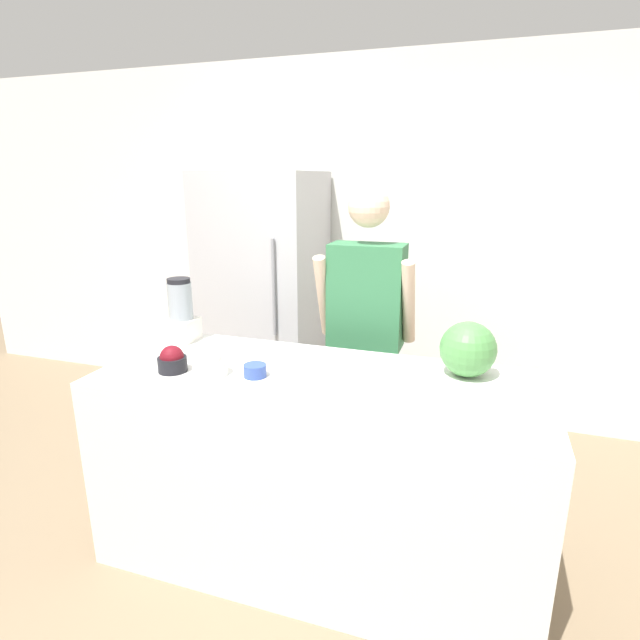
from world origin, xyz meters
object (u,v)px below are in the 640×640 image
(refrigerator, at_px, (265,299))
(bowl_cherries, at_px, (172,360))
(blender, at_px, (181,312))
(watermelon, at_px, (468,349))
(bowl_small_blue, at_px, (255,371))
(person, at_px, (365,335))
(bowl_cream, at_px, (210,365))

(refrigerator, height_order, bowl_cherries, refrigerator)
(refrigerator, bearing_deg, blender, -90.30)
(watermelon, height_order, bowl_small_blue, watermelon)
(person, height_order, bowl_cream, person)
(watermelon, distance_m, bowl_small_blue, 0.93)
(blender, bearing_deg, bowl_small_blue, -30.23)
(refrigerator, relative_size, watermelon, 7.50)
(refrigerator, relative_size, bowl_cherries, 13.88)
(bowl_cream, xyz_separation_m, blender, (-0.39, 0.38, 0.11))
(refrigerator, distance_m, bowl_cherries, 1.48)
(watermelon, height_order, blender, blender)
(person, xyz_separation_m, bowl_cherries, (-0.69, -0.89, 0.08))
(bowl_cream, height_order, blender, blender)
(watermelon, bearing_deg, person, 136.13)
(person, xyz_separation_m, blender, (-0.90, -0.48, 0.18))
(watermelon, relative_size, bowl_cream, 1.53)
(refrigerator, xyz_separation_m, bowl_cream, (0.38, -1.44, 0.06))
(refrigerator, relative_size, bowl_small_blue, 18.11)
(person, distance_m, bowl_cherries, 1.12)
(bowl_small_blue, distance_m, blender, 0.70)
(person, bearing_deg, refrigerator, 147.00)
(blender, bearing_deg, bowl_cream, -44.36)
(refrigerator, xyz_separation_m, person, (0.89, -0.58, -0.01))
(watermelon, relative_size, bowl_cherries, 1.85)
(bowl_cherries, distance_m, bowl_cream, 0.18)
(refrigerator, xyz_separation_m, bowl_cherries, (0.20, -1.46, 0.07))
(refrigerator, relative_size, blender, 5.33)
(person, relative_size, blender, 5.10)
(bowl_small_blue, height_order, blender, blender)
(refrigerator, bearing_deg, person, -33.00)
(bowl_cream, bearing_deg, bowl_cherries, -173.11)
(bowl_cream, distance_m, bowl_small_blue, 0.21)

